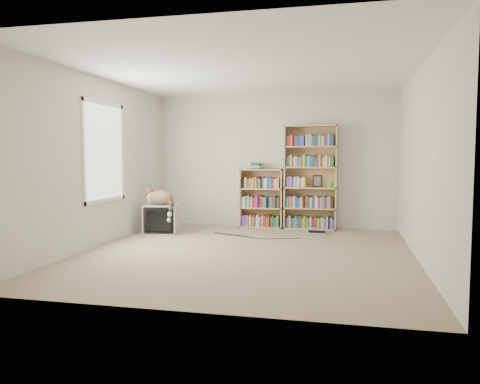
% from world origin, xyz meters
% --- Properties ---
extents(floor, '(4.50, 5.00, 0.01)m').
position_xyz_m(floor, '(0.00, 0.00, 0.00)').
color(floor, '#998768').
rests_on(floor, ground).
extents(wall_back, '(4.50, 0.02, 2.50)m').
position_xyz_m(wall_back, '(0.00, 2.50, 1.25)').
color(wall_back, beige).
rests_on(wall_back, floor).
extents(wall_front, '(4.50, 0.02, 2.50)m').
position_xyz_m(wall_front, '(0.00, -2.50, 1.25)').
color(wall_front, beige).
rests_on(wall_front, floor).
extents(wall_left, '(0.02, 5.00, 2.50)m').
position_xyz_m(wall_left, '(-2.25, 0.00, 1.25)').
color(wall_left, beige).
rests_on(wall_left, floor).
extents(wall_right, '(0.02, 5.00, 2.50)m').
position_xyz_m(wall_right, '(2.25, 0.00, 1.25)').
color(wall_right, beige).
rests_on(wall_right, floor).
extents(ceiling, '(4.50, 5.00, 0.02)m').
position_xyz_m(ceiling, '(0.00, 0.00, 2.50)').
color(ceiling, white).
rests_on(ceiling, wall_back).
extents(window, '(0.02, 1.22, 1.52)m').
position_xyz_m(window, '(-2.24, 0.20, 1.40)').
color(window, white).
rests_on(window, wall_left).
extents(crt_tv, '(0.65, 0.60, 0.49)m').
position_xyz_m(crt_tv, '(-1.80, 1.35, 0.25)').
color(crt_tv, '#A6A6A9').
rests_on(crt_tv, floor).
extents(cat, '(0.68, 0.55, 0.56)m').
position_xyz_m(cat, '(-1.76, 1.26, 0.59)').
color(cat, '#372816').
rests_on(cat, crt_tv).
extents(bookcase_tall, '(0.94, 0.30, 1.89)m').
position_xyz_m(bookcase_tall, '(0.69, 2.36, 0.90)').
color(bookcase_tall, '#A87E54').
rests_on(bookcase_tall, floor).
extents(bookcase_short, '(0.80, 0.30, 1.10)m').
position_xyz_m(bookcase_short, '(-0.21, 2.36, 0.50)').
color(bookcase_short, '#A87E54').
rests_on(bookcase_short, floor).
extents(book_stack, '(0.21, 0.28, 0.12)m').
position_xyz_m(book_stack, '(-0.31, 2.35, 1.16)').
color(book_stack, '#A81621').
rests_on(book_stack, bookcase_short).
extents(green_mug, '(0.09, 0.09, 0.10)m').
position_xyz_m(green_mug, '(1.06, 2.34, 0.82)').
color(green_mug, '#4D972B').
rests_on(green_mug, bookcase_tall).
extents(framed_print, '(0.16, 0.05, 0.21)m').
position_xyz_m(framed_print, '(0.81, 2.44, 0.88)').
color(framed_print, black).
rests_on(framed_print, bookcase_tall).
extents(dvd_player, '(0.35, 0.27, 0.08)m').
position_xyz_m(dvd_player, '(0.84, 1.94, 0.04)').
color(dvd_player, '#BBBBC0').
rests_on(dvd_player, floor).
extents(wall_outlet, '(0.01, 0.08, 0.13)m').
position_xyz_m(wall_outlet, '(-2.24, 1.70, 0.32)').
color(wall_outlet, silver).
rests_on(wall_outlet, wall_left).
extents(floor_cables, '(1.20, 0.70, 0.01)m').
position_xyz_m(floor_cables, '(-0.04, 1.34, 0.00)').
color(floor_cables, black).
rests_on(floor_cables, floor).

